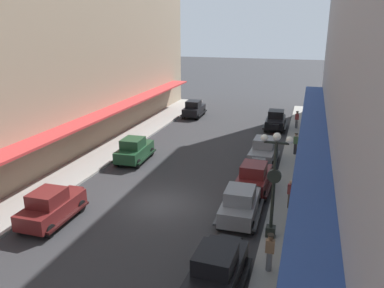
# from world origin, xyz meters

# --- Properties ---
(ground_plane) EXTENTS (200.00, 200.00, 0.00)m
(ground_plane) POSITION_xyz_m (0.00, 0.00, 0.00)
(ground_plane) COLOR #2D2D30
(sidewalk_left) EXTENTS (3.00, 60.00, 0.15)m
(sidewalk_left) POSITION_xyz_m (-7.50, 0.00, 0.07)
(sidewalk_left) COLOR #99968E
(sidewalk_left) RESTS_ON ground
(sidewalk_right) EXTENTS (3.00, 60.00, 0.15)m
(sidewalk_right) POSITION_xyz_m (7.50, 0.00, 0.07)
(sidewalk_right) COLOR #99968E
(sidewalk_right) RESTS_ON ground
(parked_car_0) EXTENTS (2.30, 4.32, 1.84)m
(parked_car_0) POSITION_xyz_m (-4.55, 6.08, 0.94)
(parked_car_0) COLOR #193D23
(parked_car_0) RESTS_ON ground
(parked_car_1) EXTENTS (2.25, 4.30, 1.84)m
(parked_car_1) POSITION_xyz_m (4.80, 3.38, 0.94)
(parked_car_1) COLOR #591919
(parked_car_1) RESTS_ON ground
(parked_car_2) EXTENTS (2.19, 4.28, 1.84)m
(parked_car_2) POSITION_xyz_m (4.65, -0.45, 0.94)
(parked_car_2) COLOR slate
(parked_car_2) RESTS_ON ground
(parked_car_3) EXTENTS (2.26, 4.30, 1.84)m
(parked_car_3) POSITION_xyz_m (4.80, -6.28, 0.94)
(parked_car_3) COLOR black
(parked_car_3) RESTS_ON ground
(parked_car_4) EXTENTS (2.19, 4.28, 1.84)m
(parked_car_4) POSITION_xyz_m (4.69, 18.53, 0.94)
(parked_car_4) COLOR black
(parked_car_4) RESTS_ON ground
(parked_car_5) EXTENTS (2.23, 4.29, 1.84)m
(parked_car_5) POSITION_xyz_m (4.73, 8.64, 0.94)
(parked_car_5) COLOR slate
(parked_car_5) RESTS_ON ground
(parked_car_6) EXTENTS (2.19, 4.28, 1.84)m
(parked_car_6) POSITION_xyz_m (-4.62, -3.65, 0.94)
(parked_car_6) COLOR #591919
(parked_car_6) RESTS_ON ground
(parked_car_7) EXTENTS (2.23, 4.29, 1.84)m
(parked_car_7) POSITION_xyz_m (-4.51, 21.28, 0.94)
(parked_car_7) COLOR black
(parked_car_7) RESTS_ON ground
(lamp_post_with_clock) EXTENTS (1.42, 0.44, 5.16)m
(lamp_post_with_clock) POSITION_xyz_m (6.40, -1.94, 2.99)
(lamp_post_with_clock) COLOR black
(lamp_post_with_clock) RESTS_ON sidewalk_right
(fire_hydrant) EXTENTS (0.24, 0.24, 0.82)m
(fire_hydrant) POSITION_xyz_m (-6.35, 7.69, 0.56)
(fire_hydrant) COLOR #B21E19
(fire_hydrant) RESTS_ON sidewalk_left
(pedestrian_0) EXTENTS (0.36, 0.28, 1.67)m
(pedestrian_0) POSITION_xyz_m (7.51, 0.87, 1.01)
(pedestrian_0) COLOR #4C4238
(pedestrian_0) RESTS_ON sidewalk_right
(pedestrian_1) EXTENTS (0.36, 0.28, 1.67)m
(pedestrian_1) POSITION_xyz_m (6.94, 10.89, 1.01)
(pedestrian_1) COLOR #2D2D33
(pedestrian_1) RESTS_ON sidewalk_right
(pedestrian_2) EXTENTS (0.36, 0.28, 1.67)m
(pedestrian_2) POSITION_xyz_m (6.62, -4.67, 1.01)
(pedestrian_2) COLOR slate
(pedestrian_2) RESTS_ON sidewalk_right
(pedestrian_3) EXTENTS (0.36, 0.28, 1.67)m
(pedestrian_3) POSITION_xyz_m (6.67, 19.05, 1.01)
(pedestrian_3) COLOR slate
(pedestrian_3) RESTS_ON sidewalk_right
(pedestrian_4) EXTENTS (0.36, 0.24, 1.64)m
(pedestrian_4) POSITION_xyz_m (7.10, 1.35, 0.99)
(pedestrian_4) COLOR #4C4238
(pedestrian_4) RESTS_ON sidewalk_right
(pedestrian_5) EXTENTS (0.36, 0.28, 1.67)m
(pedestrian_5) POSITION_xyz_m (8.38, 5.36, 1.01)
(pedestrian_5) COLOR #4C4238
(pedestrian_5) RESTS_ON sidewalk_right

